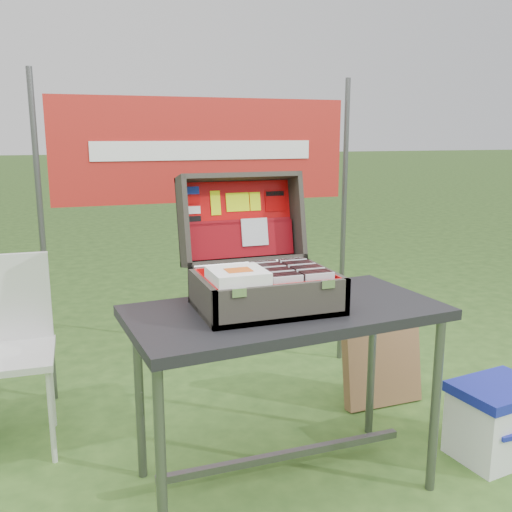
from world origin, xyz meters
name	(u,v)px	position (x,y,z in m)	size (l,w,h in m)	color
ground	(279,483)	(0.00, 0.00, 0.00)	(80.00, 80.00, 0.00)	#32551F
table	(285,398)	(0.02, 0.00, 0.37)	(1.18, 0.59, 0.74)	black
table_top	(286,313)	(0.02, 0.00, 0.72)	(1.18, 0.59, 0.04)	black
table_leg_fl	(161,459)	(-0.51, -0.24, 0.35)	(0.04, 0.04, 0.70)	#59595B
table_leg_fr	(435,408)	(0.55, -0.24, 0.35)	(0.04, 0.04, 0.70)	#59595B
table_leg_bl	(140,397)	(-0.51, 0.23, 0.35)	(0.04, 0.04, 0.70)	#59595B
table_leg_br	(372,363)	(0.55, 0.23, 0.35)	(0.04, 0.04, 0.70)	#59595B
table_brace	(284,455)	(0.02, 0.00, 0.12)	(1.03, 0.03, 0.03)	#59595B
suitcase	(261,243)	(-0.06, 0.07, 0.98)	(0.51, 0.53, 0.48)	#49453B
suitcase_base_bottom	(266,306)	(-0.06, 0.01, 0.75)	(0.51, 0.37, 0.02)	#49453B
suitcase_base_wall_front	(283,304)	(-0.06, -0.16, 0.81)	(0.51, 0.02, 0.14)	#49453B
suitcase_base_wall_back	(251,280)	(-0.06, 0.18, 0.81)	(0.51, 0.02, 0.14)	#49453B
suitcase_base_wall_left	(202,297)	(-0.30, 0.01, 0.81)	(0.02, 0.37, 0.14)	#49453B
suitcase_base_wall_right	(325,285)	(0.19, 0.01, 0.81)	(0.02, 0.37, 0.14)	#49453B
suitcase_liner_floor	(266,303)	(-0.06, 0.01, 0.76)	(0.47, 0.33, 0.01)	red
suitcase_latch_left	(239,293)	(-0.22, -0.17, 0.87)	(0.05, 0.01, 0.03)	silver
suitcase_latch_right	(328,284)	(0.11, -0.17, 0.87)	(0.05, 0.01, 0.03)	silver
suitcase_hinge	(250,263)	(-0.06, 0.19, 0.88)	(0.02, 0.02, 0.46)	silver
suitcase_lid_back	(238,220)	(-0.06, 0.35, 1.03)	(0.51, 0.37, 0.02)	#49453B
suitcase_lid_rim_far	(239,177)	(-0.06, 0.33, 1.21)	(0.51, 0.02, 0.14)	#49453B
suitcase_lid_rim_near	(245,261)	(-0.06, 0.26, 0.87)	(0.51, 0.02, 0.14)	#49453B
suitcase_lid_rim_left	(183,222)	(-0.30, 0.30, 1.04)	(0.02, 0.37, 0.14)	#49453B
suitcase_lid_rim_right	(297,216)	(0.19, 0.30, 1.04)	(0.02, 0.37, 0.14)	#49453B
suitcase_lid_liner	(238,220)	(-0.06, 0.34, 1.03)	(0.47, 0.32, 0.01)	red
suitcase_liner_wall_front	(282,300)	(-0.06, -0.15, 0.82)	(0.47, 0.01, 0.12)	red
suitcase_liner_wall_back	(252,279)	(-0.06, 0.17, 0.82)	(0.47, 0.01, 0.12)	red
suitcase_liner_wall_left	(206,294)	(-0.29, 0.01, 0.82)	(0.01, 0.33, 0.12)	red
suitcase_liner_wall_right	(322,283)	(0.18, 0.01, 0.82)	(0.01, 0.33, 0.12)	red
suitcase_lid_pocket	(241,239)	(-0.06, 0.31, 0.95)	(0.45, 0.15, 0.03)	maroon
suitcase_pocket_edge	(240,222)	(-0.06, 0.32, 1.03)	(0.44, 0.02, 0.02)	maroon
suitcase_pocket_cd	(255,232)	(0.00, 0.29, 0.99)	(0.11, 0.11, 0.01)	silver
lid_sticker_cc_a	(193,190)	(-0.24, 0.36, 1.16)	(0.05, 0.03, 0.00)	#1933B2
lid_sticker_cc_b	(194,200)	(-0.24, 0.35, 1.12)	(0.05, 0.03, 0.00)	#B70404
lid_sticker_cc_c	(194,210)	(-0.24, 0.35, 1.08)	(0.05, 0.03, 0.00)	white
lid_sticker_cc_d	(195,220)	(-0.24, 0.34, 1.04)	(0.05, 0.03, 0.00)	black
lid_card_neon_tall	(216,203)	(-0.15, 0.35, 1.11)	(0.04, 0.10, 0.00)	#D8FB0D
lid_card_neon_main	(238,202)	(-0.06, 0.35, 1.11)	(0.10, 0.08, 0.00)	#D8FB0D
lid_card_neon_small	(255,201)	(0.02, 0.35, 1.11)	(0.05, 0.08, 0.00)	#D8FB0D
lid_sticker_band	(275,201)	(0.11, 0.35, 1.11)	(0.09, 0.09, 0.00)	#B70404
lid_sticker_band_bar	(275,194)	(0.11, 0.36, 1.14)	(0.08, 0.02, 0.00)	black
cd_left_0	(288,294)	(-0.02, -0.13, 0.83)	(0.11, 0.01, 0.13)	silver
cd_left_1	(286,293)	(-0.02, -0.11, 0.83)	(0.11, 0.01, 0.13)	black
cd_left_2	(284,291)	(-0.02, -0.09, 0.83)	(0.11, 0.01, 0.13)	black
cd_left_3	(282,290)	(-0.02, -0.07, 0.83)	(0.11, 0.01, 0.13)	black
cd_left_4	(280,288)	(-0.02, -0.05, 0.83)	(0.11, 0.01, 0.13)	silver
cd_left_5	(278,287)	(-0.02, -0.03, 0.83)	(0.11, 0.01, 0.13)	black
cd_left_6	(276,286)	(-0.02, -0.01, 0.83)	(0.11, 0.01, 0.13)	black
cd_left_7	(274,284)	(-0.02, 0.01, 0.83)	(0.11, 0.01, 0.13)	black
cd_left_8	(272,283)	(-0.02, 0.03, 0.83)	(0.11, 0.01, 0.13)	silver
cd_left_9	(270,282)	(-0.02, 0.05, 0.83)	(0.11, 0.01, 0.13)	black
cd_left_10	(268,281)	(-0.02, 0.07, 0.83)	(0.11, 0.01, 0.13)	black
cd_left_11	(266,279)	(-0.02, 0.09, 0.83)	(0.11, 0.01, 0.13)	black
cd_left_12	(264,278)	(-0.02, 0.11, 0.83)	(0.11, 0.01, 0.13)	silver
cd_left_13	(263,277)	(-0.02, 0.13, 0.83)	(0.11, 0.01, 0.13)	black
cd_right_0	(320,291)	(0.10, -0.13, 0.83)	(0.11, 0.01, 0.13)	silver
cd_right_1	(317,289)	(0.10, -0.11, 0.83)	(0.11, 0.01, 0.13)	black
cd_right_2	(315,288)	(0.10, -0.09, 0.83)	(0.11, 0.01, 0.13)	black
cd_right_3	(313,287)	(0.10, -0.07, 0.83)	(0.11, 0.01, 0.13)	black
cd_right_4	(310,285)	(0.10, -0.05, 0.83)	(0.11, 0.01, 0.13)	silver
cd_right_5	(308,284)	(0.10, -0.03, 0.83)	(0.11, 0.01, 0.13)	black
cd_right_6	(306,283)	(0.10, -0.01, 0.83)	(0.11, 0.01, 0.13)	black
cd_right_7	(304,282)	(0.10, 0.01, 0.83)	(0.11, 0.01, 0.13)	black
cd_right_8	(302,280)	(0.10, 0.03, 0.83)	(0.11, 0.01, 0.13)	silver
cd_right_9	(299,279)	(0.10, 0.05, 0.83)	(0.11, 0.01, 0.13)	black
cd_right_10	(297,278)	(0.10, 0.07, 0.83)	(0.11, 0.01, 0.13)	black
cd_right_11	(295,277)	(0.10, 0.09, 0.83)	(0.11, 0.01, 0.13)	black
cd_right_12	(293,276)	(0.10, 0.11, 0.83)	(0.11, 0.01, 0.13)	silver
cd_right_13	(291,274)	(0.10, 0.13, 0.83)	(0.11, 0.01, 0.13)	black
songbook_0	(238,280)	(-0.19, -0.06, 0.88)	(0.19, 0.19, 0.01)	white
songbook_1	(238,279)	(-0.19, -0.06, 0.89)	(0.19, 0.19, 0.01)	white
songbook_2	(238,277)	(-0.19, -0.06, 0.89)	(0.19, 0.19, 0.01)	white
songbook_3	(238,276)	(-0.19, -0.06, 0.90)	(0.19, 0.19, 0.01)	white
songbook_4	(238,275)	(-0.19, -0.06, 0.90)	(0.19, 0.19, 0.01)	white
songbook_5	(238,273)	(-0.19, -0.06, 0.91)	(0.19, 0.19, 0.01)	white
songbook_6	(238,272)	(-0.19, -0.06, 0.91)	(0.19, 0.19, 0.01)	white
songbook_7	(238,270)	(-0.19, -0.06, 0.92)	(0.19, 0.19, 0.01)	white
songbook_graphic	(238,270)	(-0.19, -0.07, 0.92)	(0.09, 0.07, 0.00)	#D85919
cooler	(497,420)	(0.97, -0.13, 0.17)	(0.38, 0.29, 0.33)	white
cooler_body	(496,425)	(0.97, -0.13, 0.14)	(0.36, 0.27, 0.29)	white
cooler_lid	(500,390)	(0.97, -0.13, 0.31)	(0.38, 0.29, 0.04)	navy
chair	(7,359)	(-1.02, 0.63, 0.43)	(0.39, 0.43, 0.86)	silver
chair_seat	(7,357)	(-1.02, 0.63, 0.44)	(0.39, 0.39, 0.03)	silver
chair_backrest	(5,298)	(-1.02, 0.81, 0.65)	(0.39, 0.03, 0.41)	silver
chair_leg_fr	(51,415)	(-0.86, 0.46, 0.22)	(0.02, 0.02, 0.44)	silver
chair_leg_br	(51,384)	(-0.86, 0.79, 0.22)	(0.02, 0.02, 0.44)	silver
chair_upright_right	(44,297)	(-0.86, 0.81, 0.64)	(0.02, 0.02, 0.41)	silver
cardboard_box	(382,362)	(0.77, 0.48, 0.22)	(0.43, 0.07, 0.45)	#8C5F3C
banner_post_left	(43,243)	(-0.85, 1.10, 0.85)	(0.03, 0.03, 1.70)	#59595B
banner_post_right	(343,225)	(0.85, 1.10, 0.85)	(0.03, 0.03, 1.70)	#59595B
banner	(205,150)	(0.00, 1.09, 1.30)	(1.60, 0.01, 0.55)	#A71D18
banner_text	(206,150)	(0.00, 1.08, 1.30)	(1.20, 0.00, 0.10)	white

